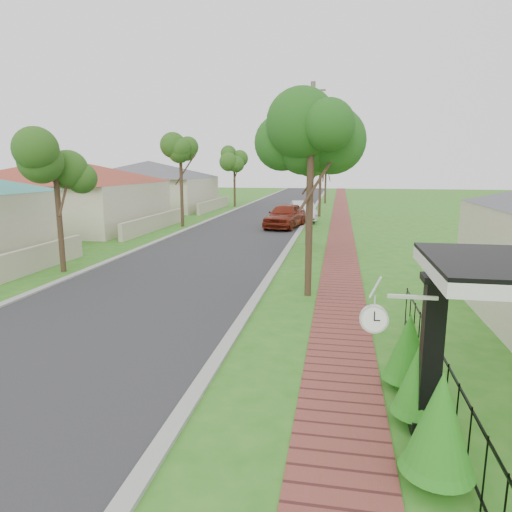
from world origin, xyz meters
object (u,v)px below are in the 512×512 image
Objects in this scene: porch_post at (430,364)px; near_tree at (311,141)px; parked_car_red at (285,216)px; parked_car_white at (303,211)px; utility_pole at (311,167)px; station_clock at (377,317)px.

near_tree is at bearing 107.73° from porch_post.
parked_car_white is (0.85, 4.07, -0.08)m from parked_car_red.
utility_pole is at bearing 93.40° from near_tree.
station_clock is at bearing -69.73° from parked_car_red.
near_tree is 0.75× the size of utility_pole.
utility_pole is at bearing -63.74° from parked_car_red.
parked_car_red is (-5.00, 23.49, -0.30)m from porch_post.
parked_car_white is at bearing 98.56° from porch_post.
parked_car_white is at bearing 96.34° from utility_pole.
near_tree is at bearing 100.89° from station_clock.
station_clock reaches higher than parked_car_white.
parked_car_white is 20.69m from near_tree.
utility_pole is (1.29, -11.61, 3.32)m from parked_car_white.
near_tree is 8.40m from station_clock.
parked_car_red is 16.83m from near_tree.
utility_pole is (2.14, -7.54, 3.24)m from parked_car_red.
parked_car_red is 0.80× the size of near_tree.
porch_post is 24.02m from parked_car_red.
parked_car_red is 4.55× the size of station_clock.
near_tree reaches higher than parked_car_white.
station_clock is (3.29, -27.96, 1.21)m from parked_car_white.
near_tree is at bearing -86.60° from utility_pole.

